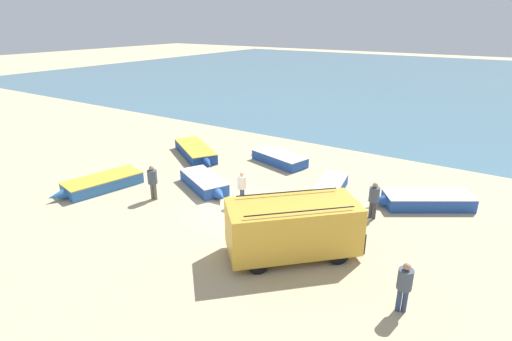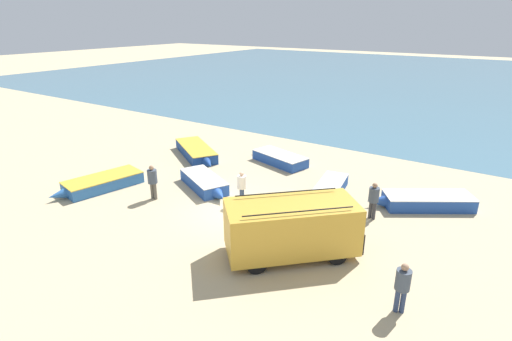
{
  "view_description": "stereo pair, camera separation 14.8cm",
  "coord_description": "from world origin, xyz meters",
  "px_view_note": "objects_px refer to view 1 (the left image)",
  "views": [
    {
      "loc": [
        9.94,
        -13.62,
        8.52
      ],
      "look_at": [
        -0.9,
        2.88,
        1.0
      ],
      "focal_mm": 28.0,
      "sensor_mm": 36.0,
      "label": 1
    },
    {
      "loc": [
        10.06,
        -13.54,
        8.52
      ],
      "look_at": [
        -0.9,
        2.88,
        1.0
      ],
      "focal_mm": 28.0,
      "sensor_mm": 36.0,
      "label": 2
    }
  ],
  "objects_px": {
    "fisherman_0": "(153,179)",
    "fishing_rowboat_1": "(205,183)",
    "fishing_rowboat_3": "(100,183)",
    "fisherman_2": "(242,185)",
    "parked_van": "(293,227)",
    "fishing_rowboat_2": "(196,152)",
    "fisherman_3": "(374,197)",
    "fishing_rowboat_4": "(278,158)",
    "fisherman_1": "(405,283)",
    "fishing_rowboat_0": "(424,200)",
    "fishing_rowboat_5": "(330,188)"
  },
  "relations": [
    {
      "from": "fishing_rowboat_1",
      "to": "fishing_rowboat_5",
      "type": "bearing_deg",
      "value": 53.65
    },
    {
      "from": "fishing_rowboat_0",
      "to": "fishing_rowboat_2",
      "type": "xyz_separation_m",
      "value": [
        -14.22,
        -0.35,
        0.0
      ]
    },
    {
      "from": "parked_van",
      "to": "fishing_rowboat_2",
      "type": "relative_size",
      "value": 0.95
    },
    {
      "from": "fishing_rowboat_3",
      "to": "fisherman_0",
      "type": "xyz_separation_m",
      "value": [
        3.38,
        0.64,
        0.77
      ]
    },
    {
      "from": "fishing_rowboat_2",
      "to": "fisherman_3",
      "type": "distance_m",
      "value": 12.72
    },
    {
      "from": "fisherman_1",
      "to": "fishing_rowboat_0",
      "type": "bearing_deg",
      "value": 167.95
    },
    {
      "from": "fishing_rowboat_4",
      "to": "fishing_rowboat_5",
      "type": "bearing_deg",
      "value": 166.14
    },
    {
      "from": "fishing_rowboat_5",
      "to": "fishing_rowboat_2",
      "type": "bearing_deg",
      "value": -103.99
    },
    {
      "from": "fisherman_2",
      "to": "fishing_rowboat_4",
      "type": "bearing_deg",
      "value": -85.99
    },
    {
      "from": "fishing_rowboat_1",
      "to": "fisherman_3",
      "type": "relative_size",
      "value": 2.38
    },
    {
      "from": "parked_van",
      "to": "fishing_rowboat_2",
      "type": "distance_m",
      "value": 12.88
    },
    {
      "from": "fishing_rowboat_0",
      "to": "fishing_rowboat_5",
      "type": "distance_m",
      "value": 4.54
    },
    {
      "from": "fishing_rowboat_0",
      "to": "fishing_rowboat_1",
      "type": "xyz_separation_m",
      "value": [
        -10.29,
        -4.11,
        -0.0
      ]
    },
    {
      "from": "fishing_rowboat_5",
      "to": "fisherman_1",
      "type": "distance_m",
      "value": 8.98
    },
    {
      "from": "fisherman_1",
      "to": "fisherman_3",
      "type": "height_order",
      "value": "fisherman_3"
    },
    {
      "from": "fisherman_0",
      "to": "fishing_rowboat_1",
      "type": "bearing_deg",
      "value": -39.37
    },
    {
      "from": "fisherman_1",
      "to": "fisherman_3",
      "type": "distance_m",
      "value": 6.24
    },
    {
      "from": "fishing_rowboat_5",
      "to": "fisherman_0",
      "type": "xyz_separation_m",
      "value": [
        -7.12,
        -5.51,
        0.77
      ]
    },
    {
      "from": "parked_van",
      "to": "fisherman_2",
      "type": "relative_size",
      "value": 3.01
    },
    {
      "from": "fishing_rowboat_1",
      "to": "fishing_rowboat_2",
      "type": "distance_m",
      "value": 5.44
    },
    {
      "from": "fisherman_3",
      "to": "fishing_rowboat_4",
      "type": "bearing_deg",
      "value": -112.89
    },
    {
      "from": "fishing_rowboat_3",
      "to": "fisherman_1",
      "type": "distance_m",
      "value": 15.99
    },
    {
      "from": "parked_van",
      "to": "fisherman_1",
      "type": "xyz_separation_m",
      "value": [
        4.36,
        -0.99,
        -0.15
      ]
    },
    {
      "from": "fishing_rowboat_2",
      "to": "fishing_rowboat_4",
      "type": "bearing_deg",
      "value": 53.02
    },
    {
      "from": "fishing_rowboat_3",
      "to": "fisherman_2",
      "type": "xyz_separation_m",
      "value": [
        7.36,
        2.69,
        0.69
      ]
    },
    {
      "from": "fishing_rowboat_1",
      "to": "fishing_rowboat_5",
      "type": "relative_size",
      "value": 1.1
    },
    {
      "from": "fishing_rowboat_2",
      "to": "fisherman_2",
      "type": "xyz_separation_m",
      "value": [
        6.66,
        -4.17,
        0.66
      ]
    },
    {
      "from": "fishing_rowboat_0",
      "to": "fishing_rowboat_1",
      "type": "distance_m",
      "value": 11.08
    },
    {
      "from": "fishing_rowboat_0",
      "to": "fishing_rowboat_4",
      "type": "distance_m",
      "value": 9.23
    },
    {
      "from": "fishing_rowboat_2",
      "to": "fishing_rowboat_3",
      "type": "xyz_separation_m",
      "value": [
        -0.7,
        -6.85,
        -0.02
      ]
    },
    {
      "from": "fisherman_3",
      "to": "fishing_rowboat_3",
      "type": "bearing_deg",
      "value": -64.31
    },
    {
      "from": "fishing_rowboat_0",
      "to": "fisherman_1",
      "type": "bearing_deg",
      "value": 63.99
    },
    {
      "from": "fisherman_1",
      "to": "fishing_rowboat_2",
      "type": "bearing_deg",
      "value": -136.4
    },
    {
      "from": "fishing_rowboat_2",
      "to": "fisherman_0",
      "type": "height_order",
      "value": "fisherman_0"
    },
    {
      "from": "fishing_rowboat_1",
      "to": "fisherman_0",
      "type": "distance_m",
      "value": 2.86
    },
    {
      "from": "fishing_rowboat_4",
      "to": "fisherman_1",
      "type": "height_order",
      "value": "fisherman_1"
    },
    {
      "from": "fishing_rowboat_3",
      "to": "fishing_rowboat_4",
      "type": "relative_size",
      "value": 1.09
    },
    {
      "from": "fishing_rowboat_0",
      "to": "fishing_rowboat_4",
      "type": "height_order",
      "value": "fishing_rowboat_0"
    },
    {
      "from": "fishing_rowboat_4",
      "to": "fisherman_3",
      "type": "xyz_separation_m",
      "value": [
        7.39,
        -4.13,
        0.73
      ]
    },
    {
      "from": "fishing_rowboat_1",
      "to": "fishing_rowboat_0",
      "type": "bearing_deg",
      "value": 47.95
    },
    {
      "from": "fishing_rowboat_1",
      "to": "fisherman_2",
      "type": "distance_m",
      "value": 2.84
    },
    {
      "from": "parked_van",
      "to": "fisherman_0",
      "type": "distance_m",
      "value": 8.24
    },
    {
      "from": "fishing_rowboat_2",
      "to": "fisherman_2",
      "type": "relative_size",
      "value": 3.18
    },
    {
      "from": "fishing_rowboat_3",
      "to": "fishing_rowboat_4",
      "type": "height_order",
      "value": "fishing_rowboat_4"
    },
    {
      "from": "parked_van",
      "to": "fisherman_3",
      "type": "xyz_separation_m",
      "value": [
        1.61,
        4.62,
        -0.14
      ]
    },
    {
      "from": "fishing_rowboat_4",
      "to": "fishing_rowboat_1",
      "type": "bearing_deg",
      "value": 93.67
    },
    {
      "from": "fisherman_1",
      "to": "fishing_rowboat_1",
      "type": "bearing_deg",
      "value": -128.97
    },
    {
      "from": "fishing_rowboat_0",
      "to": "fishing_rowboat_3",
      "type": "distance_m",
      "value": 16.56
    },
    {
      "from": "fishing_rowboat_2",
      "to": "fishing_rowboat_4",
      "type": "height_order",
      "value": "fishing_rowboat_2"
    },
    {
      "from": "fishing_rowboat_4",
      "to": "fishing_rowboat_0",
      "type": "bearing_deg",
      "value": -174.32
    }
  ]
}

